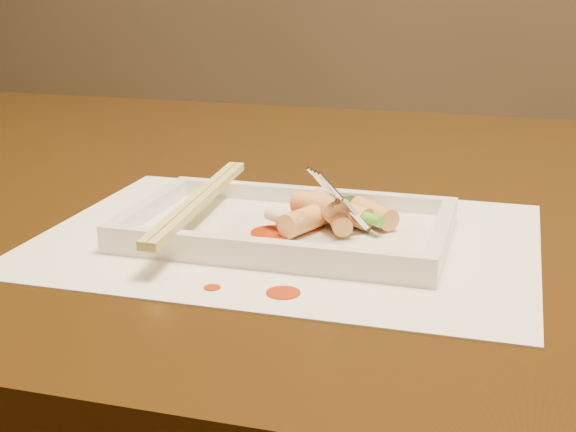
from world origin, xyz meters
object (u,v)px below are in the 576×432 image
(table, at_px, (303,274))
(placemat, at_px, (288,238))
(chopstick_a, at_px, (195,199))
(fork, at_px, (379,140))
(plate_base, at_px, (288,232))

(table, height_order, placemat, placemat)
(chopstick_a, xyz_separation_m, fork, (0.15, 0.02, 0.06))
(chopstick_a, bearing_deg, table, 74.46)
(plate_base, distance_m, chopstick_a, 0.08)
(table, bearing_deg, fork, -56.29)
(plate_base, xyz_separation_m, chopstick_a, (-0.08, 0.00, 0.02))
(plate_base, height_order, chopstick_a, chopstick_a)
(plate_base, bearing_deg, placemat, 0.00)
(placemat, xyz_separation_m, fork, (0.07, 0.02, 0.08))
(plate_base, height_order, fork, fork)
(placemat, relative_size, chopstick_a, 1.65)
(chopstick_a, height_order, fork, fork)
(placemat, height_order, chopstick_a, chopstick_a)
(table, height_order, fork, fork)
(table, xyz_separation_m, placemat, (0.03, -0.17, 0.10))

